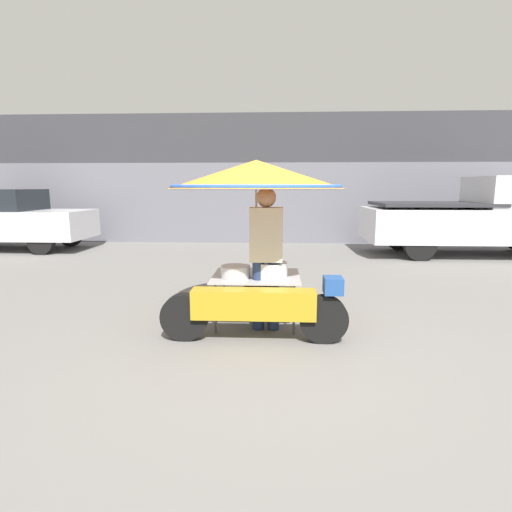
{
  "coord_description": "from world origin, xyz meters",
  "views": [
    {
      "loc": [
        0.04,
        -4.16,
        1.69
      ],
      "look_at": [
        -0.19,
        0.61,
        0.86
      ],
      "focal_mm": 28.0,
      "sensor_mm": 36.0,
      "label": 1
    }
  ],
  "objects": [
    {
      "name": "shopfront_building",
      "position": [
        0.0,
        8.95,
        1.9
      ],
      "size": [
        28.0,
        2.06,
        3.83
      ],
      "color": "#38383D",
      "rests_on": "ground"
    },
    {
      "name": "vendor_motorcycle_cart",
      "position": [
        -0.19,
        0.6,
        1.61
      ],
      "size": [
        2.08,
        2.08,
        2.0
      ],
      "color": "black",
      "rests_on": "ground"
    },
    {
      "name": "pickup_truck",
      "position": [
        5.13,
        5.98,
        0.93
      ],
      "size": [
        5.32,
        1.89,
        1.94
      ],
      "color": "black",
      "rests_on": "ground"
    },
    {
      "name": "ground_plane",
      "position": [
        0.0,
        0.0,
        0.0
      ],
      "size": [
        36.0,
        36.0,
        0.0
      ],
      "primitive_type": "plane",
      "color": "slate"
    },
    {
      "name": "vendor_person",
      "position": [
        -0.07,
        0.44,
        0.95
      ],
      "size": [
        0.38,
        0.23,
        1.69
      ],
      "color": "navy",
      "rests_on": "ground"
    },
    {
      "name": "parked_car",
      "position": [
        -7.29,
        6.27,
        0.83
      ],
      "size": [
        4.41,
        1.71,
        1.63
      ],
      "color": "black",
      "rests_on": "ground"
    }
  ]
}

